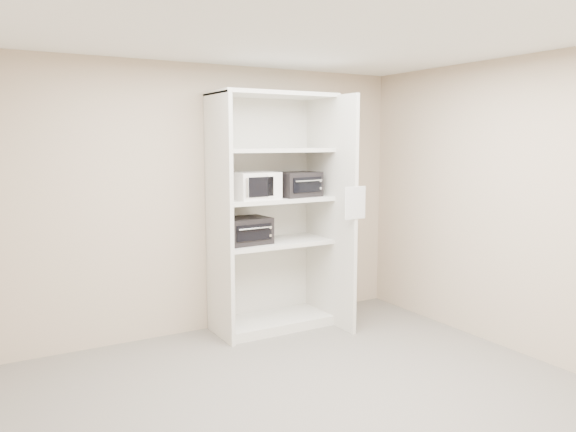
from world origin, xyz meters
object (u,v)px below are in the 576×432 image
toaster_oven_lower (245,231)px  shelving_unit (276,220)px  microwave (254,186)px  toaster_oven_upper (297,184)px

toaster_oven_lower → shelving_unit: bearing=-3.4°
microwave → toaster_oven_upper: (0.50, 0.00, -0.01)m
shelving_unit → toaster_oven_lower: bearing=-179.0°
shelving_unit → toaster_oven_upper: bearing=-11.7°
shelving_unit → microwave: 0.47m
shelving_unit → toaster_oven_upper: size_ratio=5.50×
microwave → toaster_oven_lower: (-0.09, 0.04, -0.45)m
microwave → toaster_oven_lower: bearing=149.2°
shelving_unit → toaster_oven_upper: shelving_unit is taller
toaster_oven_lower → toaster_oven_upper: bearing=-8.2°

